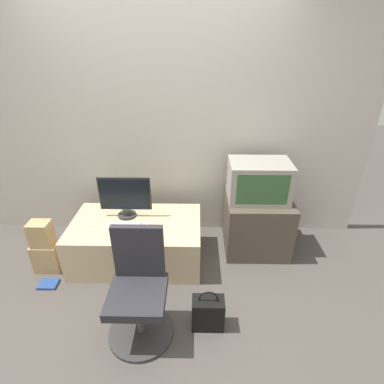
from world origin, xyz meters
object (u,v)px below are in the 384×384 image
at_px(handbag, 208,313).
at_px(office_chair, 139,294).
at_px(keyboard, 123,225).
at_px(crt_tv, 259,181).
at_px(cardboard_box_lower, 48,257).
at_px(book, 48,284).
at_px(main_monitor, 125,197).
at_px(mouse, 147,224).

bearing_deg(handbag, office_chair, -176.78).
xyz_separation_m(keyboard, office_chair, (0.28, -0.77, -0.08)).
distance_m(crt_tv, cardboard_box_lower, 2.20).
relative_size(keyboard, handbag, 0.88).
relative_size(crt_tv, book, 3.49).
xyz_separation_m(main_monitor, cardboard_box_lower, (-0.75, -0.30, -0.51)).
relative_size(mouse, crt_tv, 0.11).
bearing_deg(mouse, cardboard_box_lower, -172.85).
relative_size(keyboard, crt_tv, 0.54).
bearing_deg(mouse, main_monitor, 142.29).
height_order(main_monitor, keyboard, main_monitor).
bearing_deg(office_chair, mouse, 93.43).
bearing_deg(crt_tv, office_chair, -134.25).
height_order(main_monitor, cardboard_box_lower, main_monitor).
relative_size(keyboard, book, 1.90).
bearing_deg(keyboard, book, -153.42).
height_order(cardboard_box_lower, book, cardboard_box_lower).
xyz_separation_m(mouse, office_chair, (0.05, -0.78, -0.09)).
bearing_deg(handbag, main_monitor, 130.60).
bearing_deg(crt_tv, keyboard, -167.65).
bearing_deg(keyboard, main_monitor, 90.94).
height_order(crt_tv, book, crt_tv).
bearing_deg(keyboard, office_chair, -70.29).
xyz_separation_m(mouse, crt_tv, (1.08, 0.28, 0.34)).
distance_m(main_monitor, handbag, 1.33).
height_order(mouse, handbag, mouse).
distance_m(crt_tv, book, 2.22).
bearing_deg(main_monitor, book, -141.95).
height_order(handbag, book, handbag).
bearing_deg(main_monitor, office_chair, -73.74).
distance_m(mouse, crt_tv, 1.17).
bearing_deg(main_monitor, keyboard, -89.06).
distance_m(main_monitor, crt_tv, 1.33).
bearing_deg(handbag, crt_tv, 63.49).
distance_m(keyboard, office_chair, 0.83).
height_order(keyboard, crt_tv, crt_tv).
relative_size(main_monitor, handbag, 1.40).
bearing_deg(handbag, keyboard, 136.91).
bearing_deg(office_chair, main_monitor, 106.26).
relative_size(main_monitor, book, 3.03).
height_order(cardboard_box_lower, handbag, handbag).
height_order(mouse, book, mouse).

